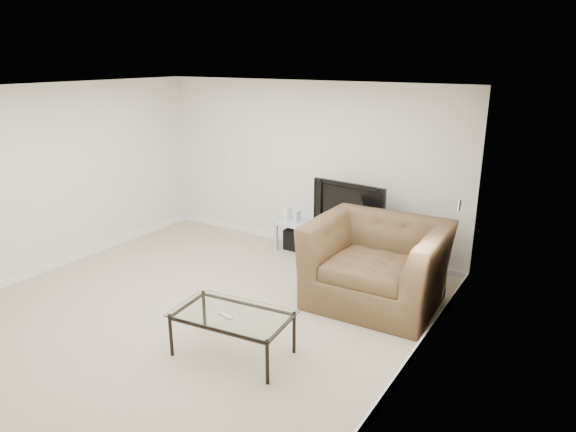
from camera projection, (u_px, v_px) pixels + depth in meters
The scene contains 18 objects.
floor at pixel (198, 308), 6.01m from camera, with size 5.00×5.00×0.00m, color tan.
ceiling at pixel (185, 89), 5.26m from camera, with size 5.00×5.00×0.00m, color white.
wall_back at pixel (306, 166), 7.66m from camera, with size 5.00×0.02×2.50m, color silver.
wall_left at pixel (52, 179), 6.90m from camera, with size 0.02×5.00×2.50m, color silver.
wall_right at pixel (412, 250), 4.37m from camera, with size 0.02×5.00×2.50m, color silver.
plate_back at pixel (231, 157), 8.36m from camera, with size 0.12×0.02×0.12m, color white.
plate_right_switch at pixel (459, 205), 5.67m from camera, with size 0.02×0.09×0.13m, color white.
plate_right_outlet at pixel (444, 293), 5.71m from camera, with size 0.02×0.08×0.12m, color white.
tv_stand at pixel (352, 243), 7.32m from camera, with size 0.66×0.46×0.55m, color black, non-canonical shape.
dvd_player at pixel (351, 232), 7.24m from camera, with size 0.34×0.24×0.05m, color black.
television at pixel (352, 204), 7.12m from camera, with size 1.03×0.21×0.64m, color black.
side_table at pixel (295, 235), 7.81m from camera, with size 0.46×0.46×0.44m, color #A9BCD0, non-canonical shape.
subwoofer at pixel (297, 239), 7.83m from camera, with size 0.31×0.31×0.31m, color black.
game_console at pixel (288, 214), 7.76m from camera, with size 0.05×0.15×0.20m, color white.
game_case at pixel (297, 216), 7.68m from camera, with size 0.05×0.13×0.18m, color silver.
recliner at pixel (378, 250), 5.99m from camera, with size 1.52×0.99×1.33m, color #4E311D.
coffee_table at pixel (233, 334), 5.03m from camera, with size 1.14×0.65×0.45m, color black, non-canonical shape.
remote at pixel (225, 316), 4.89m from camera, with size 0.18×0.05×0.02m, color #B2B2B7.
Camera 1 is at (3.77, -4.03, 2.83)m, focal length 32.00 mm.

